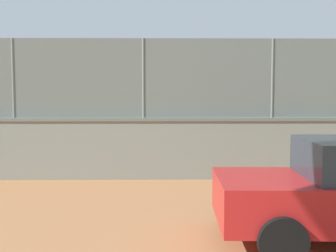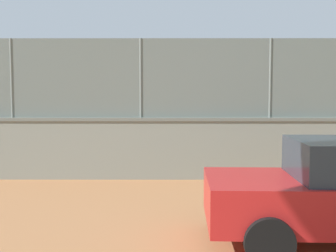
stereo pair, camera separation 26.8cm
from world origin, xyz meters
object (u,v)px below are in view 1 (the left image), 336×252
at_px(player_near_wall_returning, 219,128).
at_px(player_at_service_line, 174,122).
at_px(sports_ball, 271,111).
at_px(spare_ball_by_wall, 9,169).

xyz_separation_m(player_near_wall_returning, player_at_service_line, (1.37, -4.15, -0.12)).
height_order(player_at_service_line, sports_ball, sports_ball).
distance_m(player_near_wall_returning, sports_ball, 2.18).
distance_m(player_at_service_line, sports_ball, 6.42).
relative_size(sports_ball, spare_ball_by_wall, 0.79).
height_order(sports_ball, spare_ball_by_wall, sports_ball).
height_order(player_near_wall_returning, sports_ball, player_near_wall_returning).
relative_size(player_near_wall_returning, sports_ball, 17.25).
distance_m(player_near_wall_returning, player_at_service_line, 4.37).
bearing_deg(sports_ball, player_near_wall_returning, -52.55).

